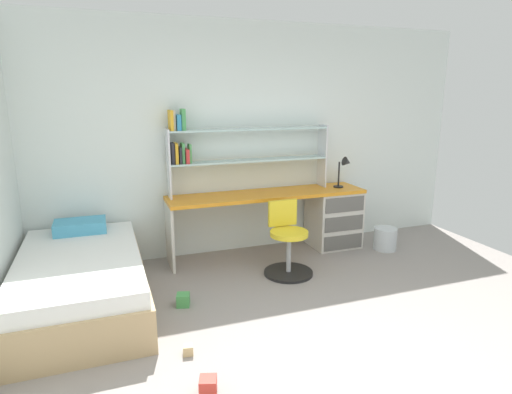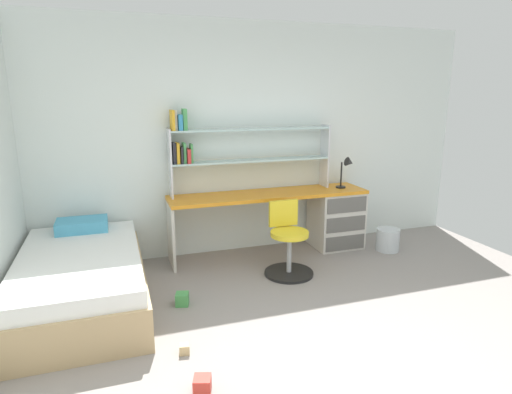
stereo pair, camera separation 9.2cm
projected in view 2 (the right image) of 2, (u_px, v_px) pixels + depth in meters
The scene contains 11 objects.
ground_plane at pixel (365, 382), 2.89m from camera, with size 5.80×6.42×0.02m, color gray.
room_shell at pixel (142, 164), 3.38m from camera, with size 5.80×6.42×2.68m.
desk at pixel (319, 215), 5.29m from camera, with size 2.34×0.52×0.75m.
bookshelf_hutch at pixel (231, 146), 4.89m from camera, with size 1.90×0.22×0.97m.
desk_lamp at pixel (348, 167), 5.22m from camera, with size 0.20×0.17×0.38m.
swivel_chair at pixel (288, 247), 4.55m from camera, with size 0.52×0.52×0.77m.
bed_platform at pixel (81, 280), 3.87m from camera, with size 1.08×1.92×0.61m.
waste_bin at pixel (388, 240), 5.26m from camera, with size 0.28×0.28×0.27m, color silver.
toy_block_natural_1 at pixel (185, 349), 3.19m from camera, with size 0.07×0.07×0.07m, color tan.
toy_block_red_2 at pixel (202, 385), 2.76m from camera, with size 0.11×0.11×0.11m, color red.
toy_block_green_3 at pixel (182, 299), 3.91m from camera, with size 0.11×0.11×0.11m, color #479E51.
Camera 2 is at (-1.49, -2.16, 1.88)m, focal length 30.28 mm.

